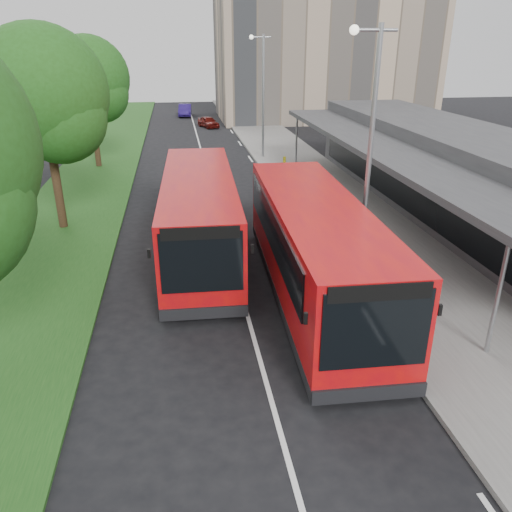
{
  "coord_description": "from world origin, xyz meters",
  "views": [
    {
      "loc": [
        -1.79,
        -12.97,
        7.61
      ],
      "look_at": [
        0.42,
        1.12,
        1.5
      ],
      "focal_mm": 35.0,
      "sensor_mm": 36.0,
      "label": 1
    }
  ],
  "objects": [
    {
      "name": "lane_centre_line",
      "position": [
        0.0,
        15.0,
        0.01
      ],
      "size": [
        0.12,
        70.0,
        0.01
      ],
      "primitive_type": "cube",
      "color": "silver",
      "rests_on": "ground"
    },
    {
      "name": "tree_mid",
      "position": [
        -7.01,
        9.05,
        5.45
      ],
      "size": [
        5.25,
        5.25,
        8.44
      ],
      "color": "#301F13",
      "rests_on": "ground"
    },
    {
      "name": "bus_second",
      "position": [
        -1.11,
        5.13,
        1.58
      ],
      "size": [
        3.19,
        10.98,
        3.08
      ],
      "rotation": [
        0.0,
        0.0,
        -0.04
      ],
      "color": "red",
      "rests_on": "ground"
    },
    {
      "name": "car_near",
      "position": [
        1.34,
        36.82,
        0.52
      ],
      "size": [
        2.22,
        3.32,
        1.05
      ],
      "primitive_type": "imported",
      "rotation": [
        0.0,
        0.0,
        0.35
      ],
      "color": "#550F0C",
      "rests_on": "ground"
    },
    {
      "name": "lamp_post_near",
      "position": [
        4.12,
        2.0,
        4.72
      ],
      "size": [
        1.44,
        0.28,
        8.0
      ],
      "color": "#909498",
      "rests_on": "pavement"
    },
    {
      "name": "kerb_dashes",
      "position": [
        3.3,
        19.0,
        0.01
      ],
      "size": [
        0.12,
        56.0,
        0.01
      ],
      "color": "silver",
      "rests_on": "ground"
    },
    {
      "name": "bollard",
      "position": [
        4.62,
        16.63,
        0.69
      ],
      "size": [
        0.21,
        0.21,
        1.08
      ],
      "primitive_type": "cylinder",
      "rotation": [
        0.0,
        0.0,
        -0.28
      ],
      "color": "yellow",
      "rests_on": "pavement"
    },
    {
      "name": "grass_verge",
      "position": [
        -7.0,
        20.0,
        0.05
      ],
      "size": [
        5.0,
        80.0,
        0.1
      ],
      "primitive_type": "cube",
      "color": "#194717",
      "rests_on": "ground"
    },
    {
      "name": "bus_main",
      "position": [
        2.29,
        1.07,
        1.62
      ],
      "size": [
        3.23,
        11.25,
        3.16
      ],
      "rotation": [
        0.0,
        0.0,
        -0.03
      ],
      "color": "red",
      "rests_on": "ground"
    },
    {
      "name": "ground",
      "position": [
        0.0,
        0.0,
        0.0
      ],
      "size": [
        120.0,
        120.0,
        0.0
      ],
      "primitive_type": "plane",
      "color": "black",
      "rests_on": "ground"
    },
    {
      "name": "office_block",
      "position": [
        14.0,
        42.0,
        9.0
      ],
      "size": [
        22.0,
        12.0,
        18.0
      ],
      "primitive_type": "cube",
      "color": "tan",
      "rests_on": "ground"
    },
    {
      "name": "car_far",
      "position": [
        -0.68,
        45.4,
        0.65
      ],
      "size": [
        1.62,
        4.01,
        1.3
      ],
      "primitive_type": "imported",
      "rotation": [
        0.0,
        0.0,
        -0.07
      ],
      "color": "navy",
      "rests_on": "ground"
    },
    {
      "name": "litter_bin",
      "position": [
        5.53,
        10.67,
        0.59
      ],
      "size": [
        0.64,
        0.64,
        0.88
      ],
      "primitive_type": "cylinder",
      "rotation": [
        0.0,
        0.0,
        -0.39
      ],
      "color": "#351E16",
      "rests_on": "pavement"
    },
    {
      "name": "tree_far",
      "position": [
        -7.01,
        21.05,
        5.27
      ],
      "size": [
        5.08,
        5.08,
        8.16
      ],
      "color": "#301F13",
      "rests_on": "ground"
    },
    {
      "name": "pavement",
      "position": [
        6.0,
        20.0,
        0.07
      ],
      "size": [
        5.0,
        80.0,
        0.15
      ],
      "primitive_type": "cube",
      "color": "slate",
      "rests_on": "ground"
    },
    {
      "name": "station_building",
      "position": [
        10.86,
        8.0,
        2.04
      ],
      "size": [
        7.7,
        26.0,
        4.0
      ],
      "color": "#323234",
      "rests_on": "ground"
    },
    {
      "name": "lamp_post_far",
      "position": [
        4.12,
        22.0,
        4.72
      ],
      "size": [
        1.44,
        0.28,
        8.0
      ],
      "color": "#909498",
      "rests_on": "pavement"
    }
  ]
}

